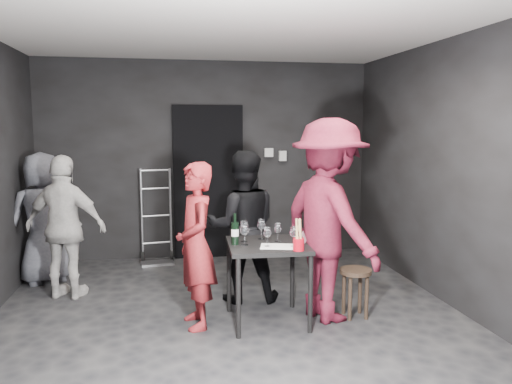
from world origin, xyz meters
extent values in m
cube|color=black|center=(0.00, 0.00, 0.00)|extent=(4.50, 5.00, 0.02)
cube|color=silver|center=(0.00, 0.00, 2.70)|extent=(4.50, 5.00, 0.02)
cube|color=black|center=(0.00, 2.50, 1.35)|extent=(4.50, 0.04, 2.70)
cube|color=black|center=(0.00, -2.50, 1.35)|extent=(4.50, 0.04, 2.70)
cube|color=black|center=(2.25, 0.00, 1.35)|extent=(0.04, 5.00, 2.70)
cube|color=black|center=(0.00, 2.44, 1.05)|extent=(0.95, 0.10, 2.10)
cube|color=#B7B7B2|center=(0.85, 2.45, 1.45)|extent=(0.12, 0.06, 0.12)
cube|color=#B7B7B2|center=(1.05, 2.45, 1.40)|extent=(0.10, 0.06, 0.14)
cylinder|color=#B2B2B7|center=(-0.90, 2.29, 0.63)|extent=(0.03, 0.03, 1.26)
cylinder|color=#B2B2B7|center=(-0.52, 2.29, 0.63)|extent=(0.03, 0.03, 1.26)
cube|color=#B2B2B7|center=(-0.71, 2.16, 0.01)|extent=(0.42, 0.23, 0.03)
cylinder|color=black|center=(-0.90, 2.32, 0.08)|extent=(0.04, 0.16, 0.16)
cylinder|color=black|center=(-0.52, 2.32, 0.08)|extent=(0.04, 0.16, 0.16)
cube|color=black|center=(0.33, -0.01, 0.73)|extent=(0.72, 0.72, 0.04)
cylinder|color=black|center=(0.01, -0.33, 0.35)|extent=(0.04, 0.04, 0.71)
cylinder|color=black|center=(0.65, -0.33, 0.35)|extent=(0.04, 0.04, 0.71)
cylinder|color=black|center=(0.01, 0.31, 0.35)|extent=(0.04, 0.04, 0.71)
cylinder|color=black|center=(0.65, 0.31, 0.35)|extent=(0.04, 0.04, 0.71)
cylinder|color=black|center=(1.18, -0.04, 0.45)|extent=(0.30, 0.30, 0.04)
cylinder|color=black|center=(1.26, 0.04, 0.21)|extent=(0.04, 0.04, 0.41)
cylinder|color=black|center=(1.10, 0.04, 0.21)|extent=(0.04, 0.04, 0.41)
cylinder|color=black|center=(1.10, -0.13, 0.21)|extent=(0.04, 0.04, 0.41)
cylinder|color=black|center=(1.26, -0.13, 0.21)|extent=(0.04, 0.04, 0.41)
imported|color=maroon|center=(-0.32, 0.02, 0.75)|extent=(0.45, 0.60, 1.51)
imported|color=black|center=(0.20, 0.62, 0.82)|extent=(0.83, 0.50, 1.65)
imported|color=maroon|center=(0.92, -0.01, 1.19)|extent=(1.22, 1.70, 2.39)
imported|color=silver|center=(-1.63, 1.03, 0.77)|extent=(1.00, 0.72, 1.55)
imported|color=#595A64|center=(-1.98, 1.62, 0.78)|extent=(0.87, 0.70, 1.56)
cube|color=white|center=(0.40, -0.15, 0.75)|extent=(0.36, 0.29, 0.00)
cylinder|color=black|center=(0.03, 0.00, 0.85)|extent=(0.07, 0.07, 0.20)
cylinder|color=black|center=(0.03, 0.00, 1.00)|extent=(0.03, 0.03, 0.08)
cylinder|color=white|center=(0.03, 0.00, 0.86)|extent=(0.07, 0.07, 0.06)
cylinder|color=#A60715|center=(0.54, -0.32, 0.80)|extent=(0.10, 0.10, 0.11)
camera|label=1|loc=(-0.57, -4.40, 1.82)|focal=35.00mm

